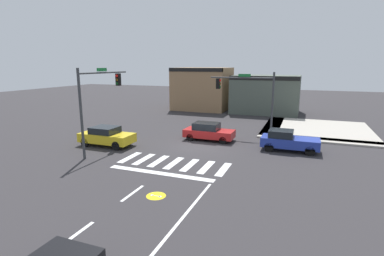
% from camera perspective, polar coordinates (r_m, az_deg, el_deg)
% --- Properties ---
extents(ground_plane, '(120.00, 120.00, 0.00)m').
position_cam_1_polar(ground_plane, '(23.58, 1.03, -3.47)').
color(ground_plane, '#302D30').
extents(crosswalk_near, '(7.21, 2.52, 0.01)m').
position_cam_1_polar(crosswalk_near, '(19.60, -3.52, -6.74)').
color(crosswalk_near, silver).
rests_on(crosswalk_near, ground_plane).
extents(lane_markings, '(6.80, 20.25, 0.01)m').
position_cam_1_polar(lane_markings, '(13.09, -13.25, -17.13)').
color(lane_markings, white).
rests_on(lane_markings, ground_plane).
extents(bike_detector_marking, '(0.98, 0.98, 0.01)m').
position_cam_1_polar(bike_detector_marking, '(15.04, -6.94, -12.85)').
color(bike_detector_marking, yellow).
rests_on(bike_detector_marking, ground_plane).
extents(curb_corner_northeast, '(10.00, 10.60, 0.15)m').
position_cam_1_polar(curb_corner_northeast, '(31.40, 21.94, -0.27)').
color(curb_corner_northeast, '#B2AA9E').
rests_on(curb_corner_northeast, ground_plane).
extents(storefront_row, '(17.03, 6.65, 5.93)m').
position_cam_1_polar(storefront_row, '(41.86, 7.61, 7.09)').
color(storefront_row, '#93704C').
rests_on(storefront_row, ground_plane).
extents(traffic_signal_southwest, '(0.32, 5.52, 6.13)m').
position_cam_1_polar(traffic_signal_southwest, '(22.31, -17.55, 6.31)').
color(traffic_signal_southwest, '#383A3D').
rests_on(traffic_signal_southwest, ground_plane).
extents(traffic_signal_northeast, '(5.76, 0.32, 5.71)m').
position_cam_1_polar(traffic_signal_northeast, '(27.16, 10.70, 6.85)').
color(traffic_signal_northeast, '#383A3D').
rests_on(traffic_signal_northeast, ground_plane).
extents(car_red, '(4.21, 1.78, 1.50)m').
position_cam_1_polar(car_red, '(25.25, 3.18, -0.68)').
color(car_red, red).
rests_on(car_red, ground_plane).
extents(car_yellow, '(4.29, 1.93, 1.52)m').
position_cam_1_polar(car_yellow, '(24.45, -16.15, -1.50)').
color(car_yellow, gold).
rests_on(car_yellow, ground_plane).
extents(car_blue, '(4.17, 1.78, 1.54)m').
position_cam_1_polar(car_blue, '(23.27, 18.04, -2.33)').
color(car_blue, '#23389E').
rests_on(car_blue, ground_plane).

